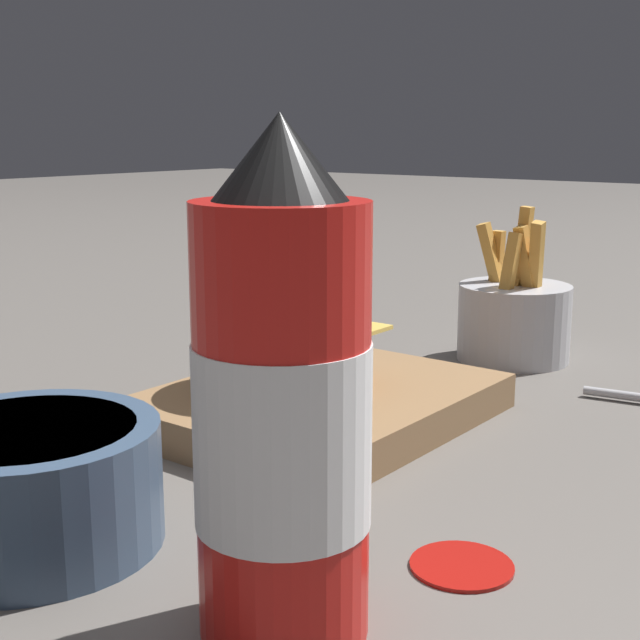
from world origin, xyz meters
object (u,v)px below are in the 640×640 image
Objects in this scene: ketchup_bottle at (282,411)px; side_bowl at (31,483)px; burger at (296,310)px; fries_basket at (514,318)px; serving_board at (320,405)px.

ketchup_bottle is 0.17m from side_bowl.
fries_basket is at bearing -10.69° from burger.
fries_basket is (0.25, -0.03, 0.03)m from serving_board.
burger is at bearing 38.16° from ketchup_bottle.
side_bowl is (-0.24, -0.02, -0.05)m from burger.
burger reaches higher than serving_board.
serving_board is 0.29m from ketchup_bottle.
ketchup_bottle is 1.52× the size of fries_basket.
fries_basket reaches higher than serving_board.
fries_basket is at bearing 14.72° from ketchup_bottle.
ketchup_bottle reaches higher than side_bowl.
fries_basket is (0.26, -0.05, -0.04)m from burger.
ketchup_bottle is (-0.23, -0.16, 0.08)m from serving_board.
burger is at bearing 106.99° from serving_board.
fries_basket is 1.07× the size of side_bowl.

